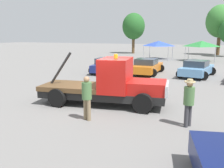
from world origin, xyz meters
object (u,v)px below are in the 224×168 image
tree_center (134,26)px  tree_right (220,21)px  tow_truck (110,86)px  person_near_truck (189,99)px  parked_car_navy (107,65)px  canopy_tent_blue (159,44)px  parked_car_orange (147,66)px  parked_car_skyblue (197,69)px  canopy_tent_green (201,44)px  person_at_hood (87,95)px  traffic_cone (82,85)px

tree_center → tree_right: size_ratio=0.88×
tow_truck → person_near_truck: (3.79, -1.53, 0.09)m
tow_truck → parked_car_navy: 10.54m
person_near_truck → canopy_tent_blue: 26.62m
parked_car_orange → parked_car_skyblue: same height
parked_car_skyblue → canopy_tent_green: bearing=12.1°
parked_car_skyblue → canopy_tent_blue: canopy_tent_blue is taller
tow_truck → canopy_tent_blue: bearing=88.4°
person_at_hood → tree_right: bearing=-162.7°
canopy_tent_blue → tree_right: (7.64, 10.83, 3.35)m
person_near_truck → tow_truck: bearing=-177.2°
tow_truck → parked_car_orange: bearing=86.6°
tree_right → canopy_tent_blue: bearing=-125.2°
parked_car_skyblue → tree_right: bearing=6.4°
parked_car_orange → tree_right: (5.49, 24.80, 4.85)m
canopy_tent_blue → canopy_tent_green: (5.67, -0.71, 0.07)m
canopy_tent_blue → canopy_tent_green: bearing=-7.2°
tree_right → tow_truck: bearing=-97.4°
person_at_hood → canopy_tent_green: size_ratio=0.50×
tow_truck → person_near_truck: size_ratio=3.55×
parked_car_navy → parked_car_orange: size_ratio=1.05×
person_near_truck → parked_car_orange: size_ratio=0.40×
tow_truck → tree_right: size_ratio=0.77×
tree_center → parked_car_orange: bearing=-69.0°
person_near_truck → parked_car_skyblue: size_ratio=0.40×
canopy_tent_blue → traffic_cone: (0.07, -21.57, -1.89)m
person_at_hood → traffic_cone: (-3.08, 4.93, -0.76)m
canopy_tent_blue → tree_center: (-6.61, 8.80, 2.67)m
parked_car_orange → tree_right: 25.86m
tow_truck → canopy_tent_blue: (-3.12, 24.16, 1.19)m
canopy_tent_blue → canopy_tent_green: size_ratio=0.97×
tree_right → traffic_cone: tree_right is taller
parked_car_navy → parked_car_skyblue: (7.62, 0.79, -0.00)m
person_at_hood → parked_car_skyblue: person_at_hood is taller
parked_car_skyblue → canopy_tent_blue: (-6.25, 13.84, 1.50)m
parked_car_orange → tree_right: tree_right is taller
person_at_hood → tree_center: tree_center is taller
parked_car_orange → tree_right: size_ratio=0.55×
tow_truck → traffic_cone: tow_truck is taller
tow_truck → parked_car_orange: 10.24m
person_near_truck → tree_right: (0.73, 36.52, 4.45)m
canopy_tent_blue → parked_car_skyblue: bearing=-65.7°
person_at_hood → tree_center: (-9.75, 35.30, 3.80)m
parked_car_navy → traffic_cone: size_ratio=8.52×
person_at_hood → canopy_tent_blue: 26.71m
canopy_tent_green → tree_right: size_ratio=0.43×
tree_center → canopy_tent_blue: bearing=-53.1°
tow_truck → parked_car_skyblue: 10.79m
parked_car_orange → traffic_cone: 7.89m
parked_car_skyblue → parked_car_navy: bearing=105.5°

